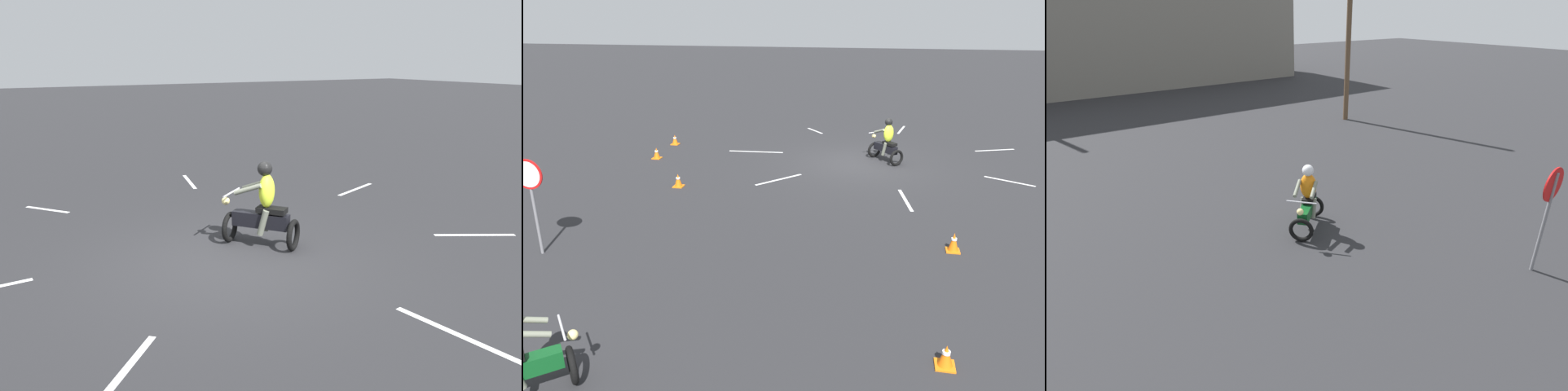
# 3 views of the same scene
# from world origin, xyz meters

# --- Properties ---
(ground_plane) EXTENTS (120.00, 120.00, 0.00)m
(ground_plane) POSITION_xyz_m (0.00, 0.00, 0.00)
(ground_plane) COLOR #28282B
(motorcycle_rider_foreground) EXTENTS (1.35, 1.47, 1.66)m
(motorcycle_rider_foreground) POSITION_xyz_m (-0.90, -0.43, 0.73)
(motorcycle_rider_foreground) COLOR black
(motorcycle_rider_foreground) RESTS_ON ground
(lane_stripe_ne) EXTENTS (1.34, 1.48, 0.01)m
(lane_stripe_ne) POSITION_xyz_m (2.59, 2.43, 0.00)
(lane_stripe_ne) COLOR silver
(lane_stripe_ne) RESTS_ON ground
(lane_stripe_n) EXTENTS (0.41, 1.82, 0.01)m
(lane_stripe_n) POSITION_xyz_m (-1.52, 3.61, 0.00)
(lane_stripe_n) COLOR silver
(lane_stripe_n) RESTS_ON ground
(lane_stripe_nw) EXTENTS (1.49, 0.88, 0.01)m
(lane_stripe_nw) POSITION_xyz_m (-4.97, 1.15, 0.00)
(lane_stripe_nw) COLOR silver
(lane_stripe_nw) RESTS_ON ground
(lane_stripe_w) EXTENTS (1.64, 0.70, 0.01)m
(lane_stripe_w) POSITION_xyz_m (-5.25, -2.95, 0.00)
(lane_stripe_w) COLOR silver
(lane_stripe_w) RESTS_ON ground
(lane_stripe_s) EXTENTS (0.43, 1.72, 0.01)m
(lane_stripe_s) POSITION_xyz_m (-1.62, -6.01, 0.00)
(lane_stripe_s) COLOR silver
(lane_stripe_s) RESTS_ON ground
(lane_stripe_se) EXTENTS (0.88, 1.06, 0.01)m
(lane_stripe_se) POSITION_xyz_m (2.37, -5.03, 0.00)
(lane_stripe_se) COLOR silver
(lane_stripe_se) RESTS_ON ground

